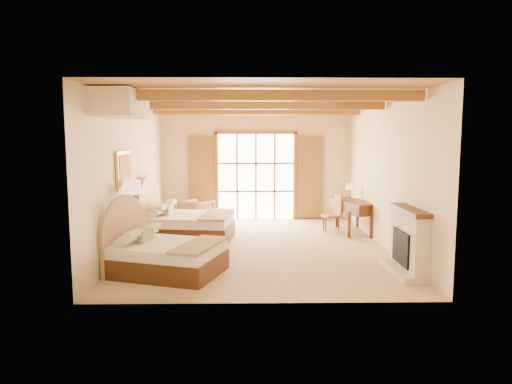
{
  "coord_description": "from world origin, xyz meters",
  "views": [
    {
      "loc": [
        -0.23,
        -9.87,
        2.37
      ],
      "look_at": [
        -0.05,
        0.2,
        1.19
      ],
      "focal_mm": 32.0,
      "sensor_mm": 36.0,
      "label": 1
    }
  ],
  "objects_px": {
    "desk": "(354,215)",
    "armchair": "(197,212)",
    "nightstand": "(138,241)",
    "bed_near": "(160,253)",
    "bed_far": "(182,223)"
  },
  "relations": [
    {
      "from": "nightstand",
      "to": "desk",
      "type": "distance_m",
      "value": 5.39
    },
    {
      "from": "bed_near",
      "to": "bed_far",
      "type": "height_order",
      "value": "bed_far"
    },
    {
      "from": "bed_far",
      "to": "armchair",
      "type": "distance_m",
      "value": 1.94
    },
    {
      "from": "bed_near",
      "to": "nightstand",
      "type": "relative_size",
      "value": 4.03
    },
    {
      "from": "bed_near",
      "to": "desk",
      "type": "height_order",
      "value": "bed_near"
    },
    {
      "from": "bed_near",
      "to": "desk",
      "type": "xyz_separation_m",
      "value": [
        4.24,
        3.51,
        0.07
      ]
    },
    {
      "from": "desk",
      "to": "armchair",
      "type": "bearing_deg",
      "value": 146.53
    },
    {
      "from": "bed_far",
      "to": "desk",
      "type": "distance_m",
      "value": 4.32
    },
    {
      "from": "nightstand",
      "to": "armchair",
      "type": "relative_size",
      "value": 0.72
    },
    {
      "from": "bed_far",
      "to": "desk",
      "type": "xyz_separation_m",
      "value": [
        4.24,
        0.83,
        0.03
      ]
    },
    {
      "from": "bed_far",
      "to": "desk",
      "type": "relative_size",
      "value": 1.35
    },
    {
      "from": "bed_near",
      "to": "bed_far",
      "type": "xyz_separation_m",
      "value": [
        0.0,
        2.69,
        0.04
      ]
    },
    {
      "from": "bed_near",
      "to": "nightstand",
      "type": "distance_m",
      "value": 1.57
    },
    {
      "from": "bed_far",
      "to": "nightstand",
      "type": "distance_m",
      "value": 1.48
    },
    {
      "from": "desk",
      "to": "bed_near",
      "type": "bearing_deg",
      "value": -158.76
    }
  ]
}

